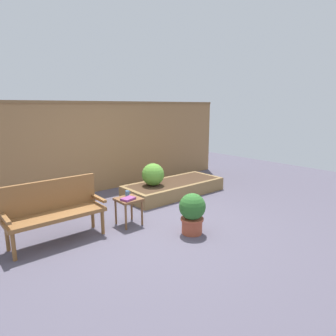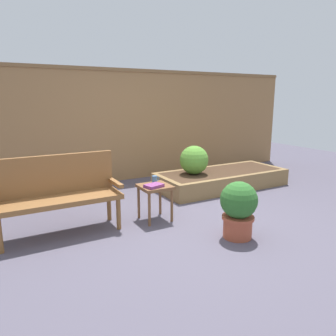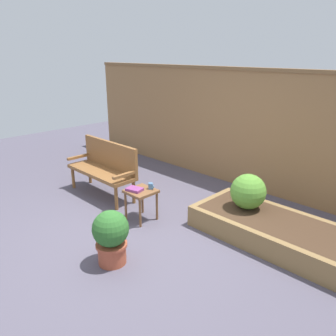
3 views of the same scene
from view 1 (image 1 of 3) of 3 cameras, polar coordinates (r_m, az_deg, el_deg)
ground_plane at (r=5.25m, az=-2.79°, el=-11.07°), size 14.00×14.00×0.00m
fence_back at (r=7.15m, az=-15.65°, el=3.80°), size 8.40×0.14×2.16m
garden_bench at (r=4.86m, az=-21.21°, el=-6.97°), size 1.44×0.48×0.94m
side_table at (r=5.20m, az=-7.64°, el=-6.70°), size 0.40×0.40×0.48m
cup_on_table at (r=5.31m, az=-7.85°, el=-4.87°), size 0.11×0.07×0.09m
book_on_table at (r=5.08m, az=-7.72°, el=-5.94°), size 0.26×0.21×0.04m
potted_boxwood at (r=4.84m, az=4.71°, el=-8.43°), size 0.43×0.43×0.68m
raised_planter_bed at (r=6.97m, az=1.15°, el=-3.86°), size 2.40×1.00×0.30m
shrub_near_bench at (r=6.57m, az=-2.91°, el=-1.27°), size 0.50×0.50×0.50m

